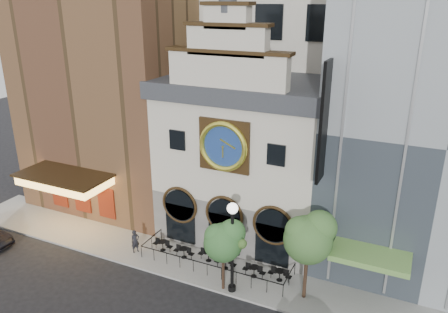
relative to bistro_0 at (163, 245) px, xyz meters
name	(u,v)px	position (x,y,z in m)	size (l,w,h in m)	color
ground	(199,287)	(4.39, -2.60, -0.61)	(120.00, 120.00, 0.00)	black
sidewalk	(216,266)	(4.39, -0.10, -0.54)	(44.00, 5.00, 0.15)	gray
clock_building	(246,154)	(4.39, 5.23, 6.07)	(12.60, 8.78, 18.65)	#605E5B
theater_building	(118,61)	(-8.61, 7.36, 11.99)	(14.00, 15.60, 25.00)	brown
retail_building	(445,122)	(17.39, 7.39, 9.53)	(14.00, 14.40, 20.00)	gray
cafe_railing	(216,260)	(4.39, -0.10, -0.01)	(10.60, 2.60, 0.90)	black
bistro_0	(163,245)	(0.00, 0.00, 0.00)	(1.58, 0.68, 0.90)	black
bistro_1	(184,252)	(1.89, -0.17, 0.00)	(1.58, 0.68, 0.90)	black
bistro_2	(208,255)	(3.68, 0.20, 0.00)	(1.58, 0.68, 0.90)	black
bistro_3	(225,263)	(5.16, -0.14, 0.00)	(1.58, 0.68, 0.90)	black
bistro_4	(254,271)	(7.28, -0.17, 0.00)	(1.58, 0.68, 0.90)	black
bistro_5	(280,274)	(8.97, 0.15, 0.00)	(1.58, 0.68, 0.90)	black
pedestrian	(135,241)	(-1.69, -1.01, 0.41)	(0.64, 0.42, 1.75)	black
lamppost	(232,238)	(6.54, -2.12, 3.36)	(1.96, 0.81, 6.18)	black
tree_left	(224,240)	(6.00, -2.15, 3.13)	(2.54, 2.45, 4.90)	#382619
tree_right	(309,236)	(10.93, -0.75, 3.87)	(3.07, 2.95, 5.91)	#382619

